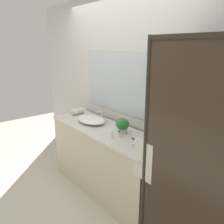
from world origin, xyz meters
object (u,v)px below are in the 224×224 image
(faucet, at_px, (101,117))
(soap_dish, at_px, (134,144))
(sink_basin, at_px, (91,120))
(potted_plant, at_px, (122,125))
(rolled_towel_near_edge, at_px, (77,111))
(amenity_bottle_body_wash, at_px, (112,135))
(amenity_bottle_lotion, at_px, (120,134))
(amenity_bottle_conditioner, at_px, (147,144))

(faucet, distance_m, soap_dish, 0.96)
(sink_basin, distance_m, faucet, 0.17)
(potted_plant, relative_size, rolled_towel_near_edge, 0.97)
(sink_basin, relative_size, amenity_bottle_body_wash, 5.47)
(amenity_bottle_lotion, bearing_deg, soap_dish, -6.87)
(faucet, relative_size, amenity_bottle_lotion, 2.08)
(amenity_bottle_lotion, relative_size, rolled_towel_near_edge, 0.42)
(rolled_towel_near_edge, bearing_deg, sink_basin, -6.08)
(sink_basin, relative_size, potted_plant, 2.50)
(faucet, distance_m, potted_plant, 0.59)
(amenity_bottle_body_wash, distance_m, amenity_bottle_lotion, 0.09)
(potted_plant, relative_size, amenity_bottle_body_wash, 2.19)
(potted_plant, height_order, rolled_towel_near_edge, potted_plant)
(faucet, bearing_deg, sink_basin, -90.00)
(soap_dish, xyz_separation_m, rolled_towel_near_edge, (-1.38, 0.14, 0.03))
(rolled_towel_near_edge, bearing_deg, amenity_bottle_body_wash, -9.96)
(sink_basin, height_order, rolled_towel_near_edge, rolled_towel_near_edge)
(soap_dish, xyz_separation_m, amenity_bottle_conditioner, (0.11, 0.08, 0.03))
(amenity_bottle_conditioner, height_order, amenity_bottle_body_wash, amenity_bottle_body_wash)
(amenity_bottle_conditioner, distance_m, rolled_towel_near_edge, 1.49)
(sink_basin, height_order, amenity_bottle_lotion, sink_basin)
(faucet, height_order, amenity_bottle_conditioner, faucet)
(amenity_bottle_conditioner, bearing_deg, amenity_bottle_lotion, -172.58)
(potted_plant, bearing_deg, amenity_bottle_lotion, -54.64)
(sink_basin, xyz_separation_m, rolled_towel_near_edge, (-0.46, 0.05, 0.01))
(soap_dish, bearing_deg, amenity_bottle_conditioner, 36.96)
(sink_basin, xyz_separation_m, amenity_bottle_body_wash, (0.63, -0.14, -0.00))
(soap_dish, xyz_separation_m, amenity_bottle_lotion, (-0.27, 0.03, 0.02))
(rolled_towel_near_edge, bearing_deg, soap_dish, -5.67)
(potted_plant, distance_m, rolled_towel_near_edge, 1.04)
(amenity_bottle_conditioner, bearing_deg, amenity_bottle_body_wash, -161.57)
(soap_dish, height_order, rolled_towel_near_edge, rolled_towel_near_edge)
(soap_dish, distance_m, amenity_bottle_conditioner, 0.14)
(sink_basin, height_order, faucet, faucet)
(faucet, height_order, potted_plant, potted_plant)
(amenity_bottle_conditioner, xyz_separation_m, rolled_towel_near_edge, (-1.49, 0.06, 0.01))
(faucet, xyz_separation_m, potted_plant, (0.57, -0.11, 0.06))
(amenity_bottle_lotion, bearing_deg, faucet, 160.97)
(amenity_bottle_conditioner, relative_size, rolled_towel_near_edge, 0.43)
(potted_plant, relative_size, amenity_bottle_conditioner, 2.27)
(potted_plant, height_order, amenity_bottle_body_wash, potted_plant)
(sink_basin, bearing_deg, amenity_bottle_conditioner, -0.42)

